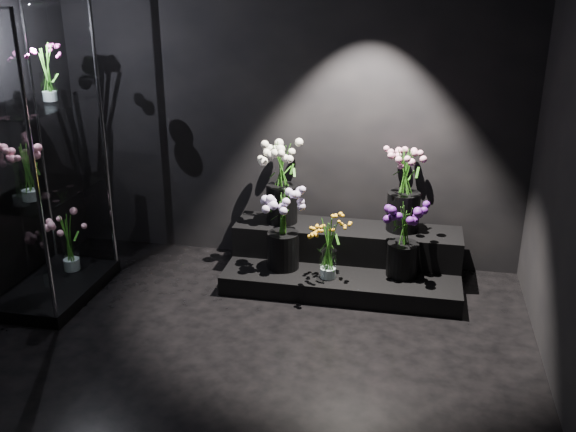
# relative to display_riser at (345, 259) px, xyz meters

# --- Properties ---
(floor) EXTENTS (4.00, 4.00, 0.00)m
(floor) POSITION_rel_display_riser_xyz_m (-0.55, -1.62, -0.17)
(floor) COLOR black
(floor) RESTS_ON ground
(wall_back) EXTENTS (4.00, 0.00, 4.00)m
(wall_back) POSITION_rel_display_riser_xyz_m (-0.55, 0.38, 1.23)
(wall_back) COLOR black
(wall_back) RESTS_ON floor
(display_riser) EXTENTS (1.90, 0.84, 0.42)m
(display_riser) POSITION_rel_display_riser_xyz_m (0.00, 0.00, 0.00)
(display_riser) COLOR black
(display_riser) RESTS_ON floor
(display_case) EXTENTS (0.61, 1.02, 2.24)m
(display_case) POSITION_rel_display_riser_xyz_m (-2.23, -0.75, 0.94)
(display_case) COLOR black
(display_case) RESTS_ON floor
(bouquet_orange_bells) EXTENTS (0.32, 0.32, 0.49)m
(bouquet_orange_bells) POSITION_rel_display_riser_xyz_m (-0.09, -0.33, 0.24)
(bouquet_orange_bells) COLOR white
(bouquet_orange_bells) RESTS_ON display_riser
(bouquet_lilac) EXTENTS (0.48, 0.48, 0.68)m
(bouquet_lilac) POSITION_rel_display_riser_xyz_m (-0.48, -0.22, 0.37)
(bouquet_lilac) COLOR black
(bouquet_lilac) RESTS_ON display_riser
(bouquet_purple) EXTENTS (0.34, 0.34, 0.62)m
(bouquet_purple) POSITION_rel_display_riser_xyz_m (0.48, -0.17, 0.31)
(bouquet_purple) COLOR black
(bouquet_purple) RESTS_ON display_riser
(bouquet_cream_roses) EXTENTS (0.49, 0.49, 0.69)m
(bouquet_cream_roses) POSITION_rel_display_riser_xyz_m (-0.56, 0.13, 0.64)
(bouquet_cream_roses) COLOR black
(bouquet_cream_roses) RESTS_ON display_riser
(bouquet_pink_roses) EXTENTS (0.36, 0.36, 0.69)m
(bouquet_pink_roses) POSITION_rel_display_riser_xyz_m (0.45, 0.15, 0.63)
(bouquet_pink_roses) COLOR black
(bouquet_pink_roses) RESTS_ON display_riser
(bouquet_case_pink) EXTENTS (0.37, 0.37, 0.42)m
(bouquet_case_pink) POSITION_rel_display_riser_xyz_m (-2.21, -0.93, 0.92)
(bouquet_case_pink) COLOR white
(bouquet_case_pink) RESTS_ON display_case
(bouquet_case_magenta) EXTENTS (0.29, 0.29, 0.41)m
(bouquet_case_magenta) POSITION_rel_display_riser_xyz_m (-2.17, -0.58, 1.57)
(bouquet_case_magenta) COLOR white
(bouquet_case_magenta) RESTS_ON display_case
(bouquet_case_base_pink) EXTENTS (0.38, 0.38, 0.48)m
(bouquet_case_base_pink) POSITION_rel_display_riser_xyz_m (-2.22, -0.50, 0.18)
(bouquet_case_base_pink) COLOR white
(bouquet_case_base_pink) RESTS_ON display_case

